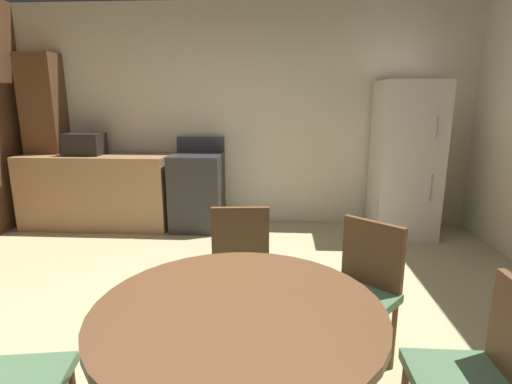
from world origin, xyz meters
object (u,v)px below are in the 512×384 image
Objects in this scene: dining_table at (239,344)px; chair_northeast at (361,287)px; refrigerator at (405,160)px; microwave at (85,144)px; chair_north at (240,267)px; chair_east at (484,375)px; oven_range at (198,191)px.

dining_table is 0.97m from chair_northeast.
microwave is (-3.80, 0.05, 0.15)m from refrigerator.
refrigerator is at bearing 137.71° from chair_north.
oven_range is at bearing -60.80° from chair_east.
refrigerator reaches higher than chair_north.
dining_table is 0.97m from chair_north.
oven_range is 1.26× the size of chair_north.
refrigerator reaches higher than chair_east.
chair_northeast is at bearing -59.54° from oven_range.
refrigerator is at bearing -0.76° from microwave.
oven_range is 2.92m from chair_northeast.
chair_north is 1.00× the size of chair_northeast.
dining_table is at bearing 0.00° from chair_north.
refrigerator is 2.02× the size of chair_northeast.
chair_east is (1.81, -3.25, 0.03)m from oven_range.
oven_range is at bearing 104.70° from dining_table.
chair_northeast is (-0.95, -2.46, -0.38)m from refrigerator.
microwave is at bearing 179.24° from refrigerator.
dining_table is (0.85, -3.25, 0.13)m from oven_range.
refrigerator is 2.02× the size of chair_east.
microwave is 4.57m from chair_east.
refrigerator is 3.80m from microwave.
chair_north is (-1.05, 0.96, 0.00)m from chair_east.
refrigerator reaches higher than dining_table.
oven_range reaches higher than dining_table.
chair_east and chair_northeast have the same top height.
refrigerator is 4.00× the size of microwave.
dining_table is 1.32× the size of chair_east.
chair_north is at bearing -47.08° from microwave.
microwave is 3.16m from chair_north.
dining_table is at bearing -0.00° from chair_northeast.
chair_northeast is (2.84, -2.51, -0.53)m from microwave.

